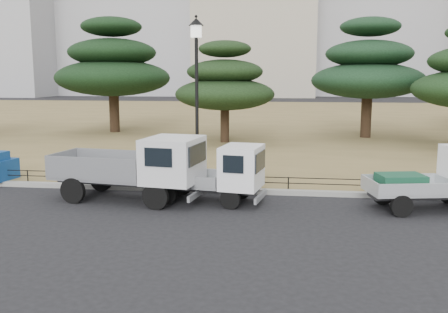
# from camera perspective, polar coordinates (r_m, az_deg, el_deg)

# --- Properties ---
(ground) EXTENTS (220.00, 220.00, 0.00)m
(ground) POSITION_cam_1_polar(r_m,az_deg,el_deg) (13.85, -1.13, -6.63)
(ground) COLOR black
(lawn) EXTENTS (120.00, 56.00, 0.15)m
(lawn) POSITION_cam_1_polar(r_m,az_deg,el_deg) (43.97, 5.07, 4.30)
(lawn) COLOR olive
(lawn) RESTS_ON ground
(curb) EXTENTS (120.00, 0.25, 0.16)m
(curb) POSITION_cam_1_polar(r_m,az_deg,el_deg) (16.32, 0.29, -3.90)
(curb) COLOR gray
(curb) RESTS_ON ground
(truck_large) EXTENTS (4.75, 2.38, 1.98)m
(truck_large) POSITION_cam_1_polar(r_m,az_deg,el_deg) (15.38, -10.03, -0.96)
(truck_large) COLOR black
(truck_large) RESTS_ON ground
(truck_kei_front) EXTENTS (3.49, 1.89, 1.75)m
(truck_kei_front) POSITION_cam_1_polar(r_m,az_deg,el_deg) (14.98, -0.98, -1.99)
(truck_kei_front) COLOR black
(truck_kei_front) RESTS_ON ground
(truck_kei_rear) EXTENTS (3.66, 2.10, 1.80)m
(truck_kei_rear) POSITION_cam_1_polar(r_m,az_deg,el_deg) (15.38, 23.39, -2.35)
(truck_kei_rear) COLOR black
(truck_kei_rear) RESTS_ON ground
(street_lamp) EXTENTS (0.49, 0.49, 5.45)m
(street_lamp) POSITION_cam_1_polar(r_m,az_deg,el_deg) (16.36, -3.15, 9.38)
(street_lamp) COLOR black
(street_lamp) RESTS_ON lawn
(pipe_fence) EXTENTS (38.00, 0.04, 0.40)m
(pipe_fence) POSITION_cam_1_polar(r_m,az_deg,el_deg) (16.39, 0.36, -2.56)
(pipe_fence) COLOR black
(pipe_fence) RESTS_ON lawn
(pine_west_near) EXTENTS (7.36, 7.36, 7.36)m
(pine_west_near) POSITION_cam_1_polar(r_m,az_deg,el_deg) (33.48, -12.60, 10.01)
(pine_west_near) COLOR black
(pine_west_near) RESTS_ON lawn
(pine_center_left) EXTENTS (5.45, 5.45, 5.54)m
(pine_center_left) POSITION_cam_1_polar(r_m,az_deg,el_deg) (27.50, 0.09, 8.28)
(pine_center_left) COLOR black
(pine_center_left) RESTS_ON lawn
(pine_center_right) EXTENTS (6.61, 6.61, 7.01)m
(pine_center_right) POSITION_cam_1_polar(r_m,az_deg,el_deg) (30.91, 16.17, 9.63)
(pine_center_right) COLOR black
(pine_center_right) RESTS_ON lawn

